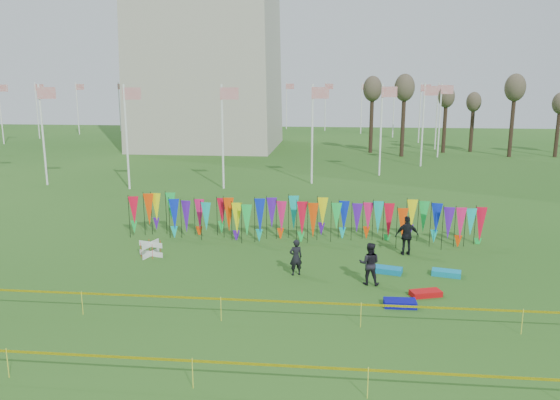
# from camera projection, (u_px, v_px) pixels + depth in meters

# --- Properties ---
(ground) EXTENTS (160.00, 160.00, 0.00)m
(ground) POSITION_uv_depth(u_px,v_px,m) (284.00, 293.00, 21.61)
(ground) COLOR #214F16
(ground) RESTS_ON ground
(flagpole_ring) EXTENTS (57.40, 56.16, 8.00)m
(flagpole_ring) POSITION_uv_depth(u_px,v_px,m) (210.00, 115.00, 68.79)
(flagpole_ring) COLOR white
(flagpole_ring) RESTS_ON ground
(banner_row) EXTENTS (18.64, 0.64, 2.19)m
(banner_row) POSITION_uv_depth(u_px,v_px,m) (303.00, 217.00, 28.34)
(banner_row) COLOR black
(banner_row) RESTS_ON ground
(caution_tape_near) EXTENTS (26.00, 0.02, 0.90)m
(caution_tape_near) POSITION_uv_depth(u_px,v_px,m) (270.00, 302.00, 18.79)
(caution_tape_near) COLOR #FEEE05
(caution_tape_near) RESTS_ON ground
(caution_tape_far) EXTENTS (26.00, 0.02, 0.90)m
(caution_tape_far) POSITION_uv_depth(u_px,v_px,m) (251.00, 365.00, 14.62)
(caution_tape_far) COLOR #FEEE05
(caution_tape_far) RESTS_ON ground
(box_kite) EXTENTS (0.68, 0.68, 0.75)m
(box_kite) POSITION_uv_depth(u_px,v_px,m) (151.00, 249.00, 26.06)
(box_kite) COLOR red
(box_kite) RESTS_ON ground
(person_left) EXTENTS (0.70, 0.61, 1.59)m
(person_left) POSITION_uv_depth(u_px,v_px,m) (296.00, 257.00, 23.50)
(person_left) COLOR black
(person_left) RESTS_ON ground
(person_mid) EXTENTS (0.92, 0.62, 1.78)m
(person_mid) POSITION_uv_depth(u_px,v_px,m) (369.00, 264.00, 22.41)
(person_mid) COLOR black
(person_mid) RESTS_ON ground
(person_right) EXTENTS (1.19, 0.76, 1.92)m
(person_right) POSITION_uv_depth(u_px,v_px,m) (407.00, 236.00, 26.21)
(person_right) COLOR black
(person_right) RESTS_ON ground
(kite_bag_turquoise) EXTENTS (1.32, 0.89, 0.24)m
(kite_bag_turquoise) POSITION_uv_depth(u_px,v_px,m) (388.00, 270.00, 23.91)
(kite_bag_turquoise) COLOR #0C80B6
(kite_bag_turquoise) RESTS_ON ground
(kite_bag_blue) EXTENTS (1.19, 0.64, 0.25)m
(kite_bag_blue) POSITION_uv_depth(u_px,v_px,m) (400.00, 303.00, 20.33)
(kite_bag_blue) COLOR #090999
(kite_bag_blue) RESTS_ON ground
(kite_bag_red) EXTENTS (1.30, 0.88, 0.22)m
(kite_bag_red) POSITION_uv_depth(u_px,v_px,m) (426.00, 293.00, 21.33)
(kite_bag_red) COLOR red
(kite_bag_red) RESTS_ON ground
(kite_bag_teal) EXTENTS (1.31, 0.85, 0.23)m
(kite_bag_teal) POSITION_uv_depth(u_px,v_px,m) (446.00, 273.00, 23.55)
(kite_bag_teal) COLOR #0D92BA
(kite_bag_teal) RESTS_ON ground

